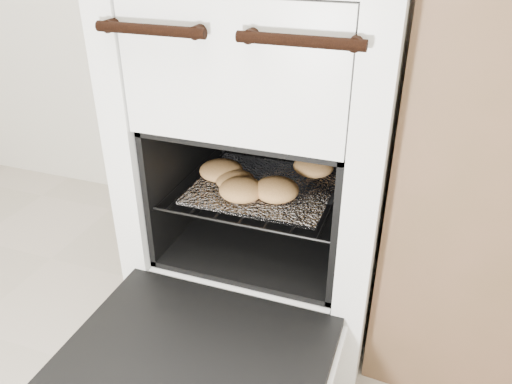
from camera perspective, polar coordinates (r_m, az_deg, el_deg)
stove at (r=1.34m, az=2.19°, el=4.85°), size 0.62×0.69×0.95m
oven_door at (r=1.09m, az=-6.97°, el=-18.61°), size 0.56×0.43×0.04m
oven_rack at (r=1.31m, az=1.22°, el=0.80°), size 0.45×0.43×0.01m
foil_sheet at (r=1.29m, az=0.93°, el=0.64°), size 0.35×0.31×0.01m
baked_rolls at (r=1.27m, az=0.33°, el=1.50°), size 0.37×0.33×0.05m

